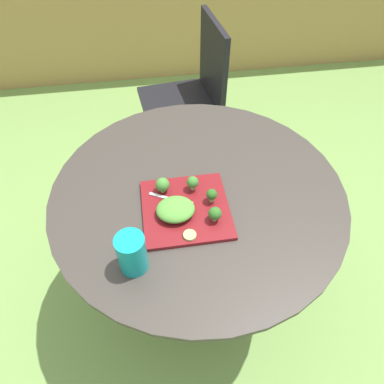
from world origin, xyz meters
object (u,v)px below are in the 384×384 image
at_px(patio_chair, 194,88).
at_px(fork, 175,200).
at_px(salad_plate, 186,209).
at_px(drinking_glass, 132,255).

bearing_deg(patio_chair, fork, -102.44).
height_order(patio_chair, salad_plate, patio_chair).
bearing_deg(salad_plate, patio_chair, 79.60).
distance_m(patio_chair, fork, 1.09).
relative_size(salad_plate, drinking_glass, 2.17).
relative_size(patio_chair, fork, 6.26).
relative_size(salad_plate, fork, 1.98).
bearing_deg(salad_plate, drinking_glass, -134.34).
distance_m(salad_plate, fork, 0.05).
height_order(salad_plate, fork, fork).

